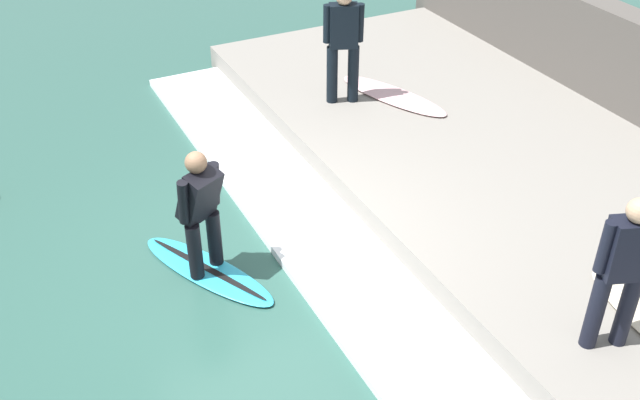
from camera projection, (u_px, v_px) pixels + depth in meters
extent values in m
plane|color=#2D564C|center=(265.00, 266.00, 8.54)|extent=(28.00, 28.00, 0.00)
cube|color=gray|center=(515.00, 178.00, 9.75)|extent=(4.40, 11.12, 0.38)
cube|color=white|center=(324.00, 245.00, 8.79)|extent=(1.19, 10.57, 0.10)
ellipsoid|color=#2DADD1|center=(208.00, 270.00, 8.42)|extent=(1.27, 1.94, 0.06)
ellipsoid|color=black|center=(207.00, 268.00, 8.41)|extent=(0.85, 1.63, 0.01)
cylinder|color=black|center=(195.00, 251.00, 8.12)|extent=(0.16, 0.16, 0.68)
cylinder|color=black|center=(214.00, 238.00, 8.32)|extent=(0.16, 0.16, 0.68)
cube|color=black|center=(199.00, 196.00, 7.86)|extent=(0.53, 0.54, 0.65)
sphere|color=#846047|center=(196.00, 162.00, 7.63)|extent=(0.23, 0.23, 0.23)
cylinder|color=black|center=(183.00, 202.00, 7.69)|extent=(0.11, 0.19, 0.55)
cylinder|color=black|center=(214.00, 184.00, 7.99)|extent=(0.11, 0.19, 0.55)
cylinder|color=black|center=(353.00, 74.00, 10.98)|extent=(0.16, 0.16, 0.86)
cylinder|color=black|center=(332.00, 75.00, 10.95)|extent=(0.16, 0.16, 0.86)
cube|color=black|center=(344.00, 26.00, 10.55)|extent=(0.47, 0.39, 0.63)
cylinder|color=black|center=(360.00, 23.00, 10.55)|extent=(0.12, 0.12, 0.55)
cylinder|color=black|center=(327.00, 24.00, 10.51)|extent=(0.12, 0.12, 0.55)
ellipsoid|color=beige|center=(393.00, 95.00, 11.29)|extent=(1.16, 2.02, 0.06)
cylinder|color=black|center=(627.00, 309.00, 6.78)|extent=(0.15, 0.15, 0.81)
cylinder|color=black|center=(596.00, 311.00, 6.76)|extent=(0.15, 0.15, 0.81)
cube|color=black|center=(629.00, 249.00, 6.38)|extent=(0.44, 0.35, 0.59)
sphere|color=tan|center=(640.00, 211.00, 6.16)|extent=(0.22, 0.22, 0.22)
cylinder|color=black|center=(605.00, 247.00, 6.34)|extent=(0.11, 0.12, 0.52)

